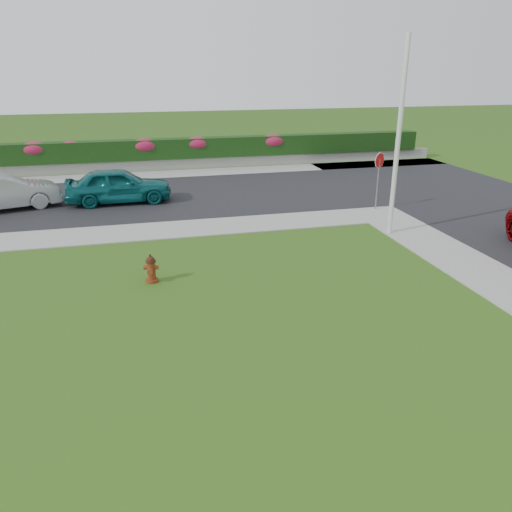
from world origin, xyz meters
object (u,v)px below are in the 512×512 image
object	(u,v)px
utility_pole	(398,140)
sedan_teal	(119,185)
fire_hydrant	(151,269)
sedan_silver	(3,192)
stop_sign	(379,168)

from	to	relation	value
utility_pole	sedan_teal	bearing A→B (deg)	144.55
sedan_teal	utility_pole	world-z (taller)	utility_pole
fire_hydrant	sedan_teal	distance (m)	8.92
sedan_teal	sedan_silver	size ratio (longest dim) A/B	1.00
sedan_silver	stop_sign	xyz separation A→B (m)	(14.74, -3.55, 0.96)
sedan_teal	utility_pole	bearing A→B (deg)	-126.23
sedan_teal	utility_pole	size ratio (longest dim) A/B	0.67
sedan_silver	fire_hydrant	bearing A→B (deg)	-164.76
sedan_teal	sedan_silver	world-z (taller)	sedan_teal
fire_hydrant	sedan_teal	bearing A→B (deg)	108.28
sedan_teal	stop_sign	world-z (taller)	stop_sign
fire_hydrant	utility_pole	distance (m)	9.11
utility_pole	sedan_silver	bearing A→B (deg)	154.64
fire_hydrant	stop_sign	bearing A→B (deg)	42.02
sedan_silver	utility_pole	distance (m)	15.45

